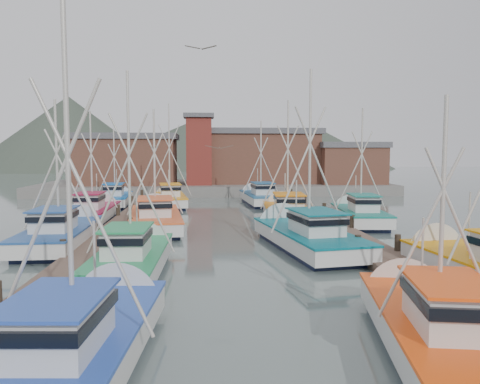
{
  "coord_description": "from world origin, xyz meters",
  "views": [
    {
      "loc": [
        -1.48,
        -23.94,
        5.27
      ],
      "look_at": [
        0.9,
        6.51,
        2.6
      ],
      "focal_mm": 35.0,
      "sensor_mm": 36.0,
      "label": 1
    }
  ],
  "objects": [
    {
      "name": "boat_6",
      "position": [
        -9.39,
        2.77,
        0.68
      ],
      "size": [
        3.72,
        9.58,
        8.87
      ],
      "rotation": [
        0.0,
        0.0,
        0.02
      ],
      "color": "#0F1633",
      "rests_on": "ground"
    },
    {
      "name": "boat_12",
      "position": [
        -4.77,
        21.26,
        0.69
      ],
      "size": [
        4.11,
        9.2,
        10.47
      ],
      "rotation": [
        0.0,
        0.0,
        0.12
      ],
      "color": "#0F1633",
      "rests_on": "ground"
    },
    {
      "name": "boat_5",
      "position": [
        3.93,
        0.92,
        0.69
      ],
      "size": [
        4.76,
        10.7,
        10.45
      ],
      "rotation": [
        0.0,
        0.0,
        0.16
      ],
      "color": "#0F1633",
      "rests_on": "ground"
    },
    {
      "name": "gull_near",
      "position": [
        -1.57,
        -0.63,
        10.28
      ],
      "size": [
        1.55,
        0.64,
        0.24
      ],
      "rotation": [
        0.0,
        0.0,
        -0.18
      ],
      "color": "gray",
      "rests_on": "ground"
    },
    {
      "name": "boat_8",
      "position": [
        -4.82,
        8.33,
        0.68
      ],
      "size": [
        4.32,
        10.63,
        9.0
      ],
      "rotation": [
        0.0,
        0.0,
        0.11
      ],
      "color": "#0F1633",
      "rests_on": "ground"
    },
    {
      "name": "boat_10",
      "position": [
        -9.76,
        12.09,
        0.68
      ],
      "size": [
        3.67,
        8.86,
        8.94
      ],
      "rotation": [
        0.0,
        0.0,
        0.01
      ],
      "color": "#0F1633",
      "rests_on": "ground"
    },
    {
      "name": "shed_left",
      "position": [
        -11.0,
        35.0,
        4.34
      ],
      "size": [
        12.72,
        8.48,
        6.2
      ],
      "color": "brown",
      "rests_on": "quay"
    },
    {
      "name": "boat_9",
      "position": [
        4.69,
        10.43,
        0.68
      ],
      "size": [
        3.97,
        10.06,
        9.82
      ],
      "rotation": [
        0.0,
        0.0,
        -0.08
      ],
      "color": "#0F1633",
      "rests_on": "ground"
    },
    {
      "name": "dock_left",
      "position": [
        -7.0,
        4.04,
        0.21
      ],
      "size": [
        2.3,
        46.0,
        1.5
      ],
      "color": "brown",
      "rests_on": "ground"
    },
    {
      "name": "ground",
      "position": [
        0.0,
        0.0,
        0.0
      ],
      "size": [
        260.0,
        260.0,
        0.0
      ],
      "primitive_type": "plane",
      "color": "#546562",
      "rests_on": "ground"
    },
    {
      "name": "shed_center",
      "position": [
        6.0,
        37.0,
        4.69
      ],
      "size": [
        14.84,
        9.54,
        6.9
      ],
      "color": "brown",
      "rests_on": "quay"
    },
    {
      "name": "boat_14",
      "position": [
        -9.97,
        21.97,
        0.68
      ],
      "size": [
        3.34,
        8.66,
        8.06
      ],
      "rotation": [
        0.0,
        0.0,
        0.07
      ],
      "color": "#0F1633",
      "rests_on": "ground"
    },
    {
      "name": "dock_right",
      "position": [
        7.0,
        4.04,
        0.21
      ],
      "size": [
        2.3,
        46.0,
        1.5
      ],
      "color": "brown",
      "rests_on": "ground"
    },
    {
      "name": "distant_hills",
      "position": [
        -12.76,
        122.59,
        0.0
      ],
      "size": [
        175.0,
        140.0,
        42.0
      ],
      "color": "#3C473B",
      "rests_on": "ground"
    },
    {
      "name": "gull_far",
      "position": [
        -0.61,
        1.67,
        5.47
      ],
      "size": [
        1.54,
        0.61,
        0.24
      ],
      "rotation": [
        0.0,
        0.0,
        0.02
      ],
      "color": "gray",
      "rests_on": "ground"
    },
    {
      "name": "boat_4",
      "position": [
        -4.51,
        -3.75,
        0.68
      ],
      "size": [
        3.66,
        8.61,
        9.21
      ],
      "rotation": [
        0.0,
        0.0,
        -0.03
      ],
      "color": "#0F1633",
      "rests_on": "ground"
    },
    {
      "name": "quay",
      "position": [
        0.0,
        37.0,
        0.6
      ],
      "size": [
        44.0,
        16.0,
        1.2
      ],
      "primitive_type": "cube",
      "color": "slate",
      "rests_on": "ground"
    },
    {
      "name": "shed_right",
      "position": [
        17.0,
        34.0,
        3.84
      ],
      "size": [
        8.48,
        6.36,
        5.2
      ],
      "color": "brown",
      "rests_on": "quay"
    },
    {
      "name": "boat_0",
      "position": [
        -4.41,
        -12.67,
        0.68
      ],
      "size": [
        3.72,
        9.15,
        9.31
      ],
      "rotation": [
        0.0,
        0.0,
        -0.08
      ],
      "color": "#0F1633",
      "rests_on": "ground"
    },
    {
      "name": "boat_13",
      "position": [
        4.1,
        22.43,
        0.68
      ],
      "size": [
        3.67,
        9.55,
        9.06
      ],
      "rotation": [
        0.0,
        0.0,
        0.07
      ],
      "color": "#0F1633",
      "rests_on": "ground"
    },
    {
      "name": "lookout_tower",
      "position": [
        -2.0,
        33.0,
        5.55
      ],
      "size": [
        3.6,
        3.6,
        8.5
      ],
      "color": "maroon",
      "rests_on": "quay"
    },
    {
      "name": "boat_11",
      "position": [
        9.76,
        9.1,
        0.68
      ],
      "size": [
        3.65,
        8.87,
        9.03
      ],
      "rotation": [
        0.0,
        0.0,
        -0.09
      ],
      "color": "#0F1633",
      "rests_on": "ground"
    },
    {
      "name": "boat_1",
      "position": [
        4.51,
        -12.27,
        0.68
      ],
      "size": [
        4.1,
        8.88,
        7.32
      ],
      "rotation": [
        0.0,
        0.0,
        -0.18
      ],
      "color": "#0F1633",
      "rests_on": "ground"
    }
  ]
}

